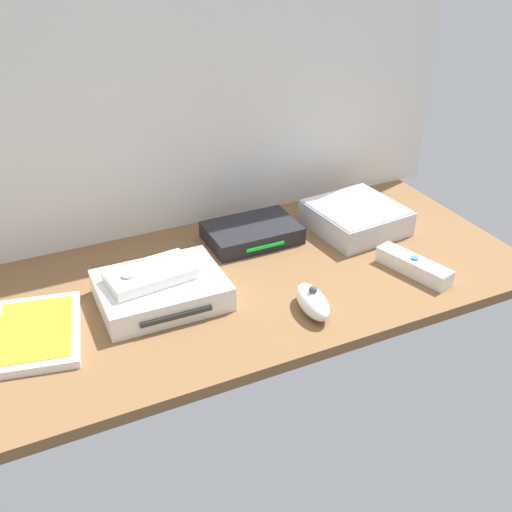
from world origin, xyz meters
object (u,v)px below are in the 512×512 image
Objects in this scene: mini_computer at (356,217)px; remote_wand at (414,266)px; remote_nunchuk at (313,302)px; remote_classic_pad at (151,275)px; network_router at (252,233)px; game_case at (36,333)px; game_console at (161,290)px.

remote_wand is (0.05, -19.20, -1.13)cm from mini_computer.
remote_nunchuk is (-22.74, -21.80, -0.60)cm from mini_computer.
remote_classic_pad reaches higher than mini_computer.
network_router and remote_wand have the same top height.
mini_computer is at bearing 3.00° from remote_classic_pad.
remote_nunchuk is (-22.79, -2.60, 0.53)cm from remote_wand.
mini_computer is 1.02× the size of network_router.
mini_computer is at bearing 19.50° from game_case.
network_router is at bearing 167.55° from mini_computer.
game_console is 26.32cm from network_router.
network_router is 27.63cm from remote_classic_pad.
game_console is 1.40× the size of remote_classic_pad.
network_router reaches higher than game_case.
remote_nunchuk is at bearing -31.51° from game_console.
mini_computer is 19.23cm from remote_wand.
remote_classic_pad reaches higher than game_console.
mini_computer is 0.86× the size of game_case.
remote_nunchuk is 0.69× the size of remote_classic_pad.
network_router is at bearing 116.02° from remote_wand.
remote_classic_pad is at bearing 15.73° from game_case.
game_case is 20.21cm from remote_classic_pad.
game_console is 1.18× the size of network_router.
game_case is 1.18× the size of network_router.
network_router is at bearing 28.96° from game_case.
game_console is 21.15cm from game_case.
game_case is 66.38cm from remote_wand.
remote_nunchuk is (21.69, -13.75, -0.16)cm from game_console.
remote_classic_pad reaches higher than remote_wand.
remote_nunchuk reaches higher than network_router.
game_console reaches higher than network_router.
mini_computer is at bearing -12.25° from network_router.
game_case is 46.16cm from network_router.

